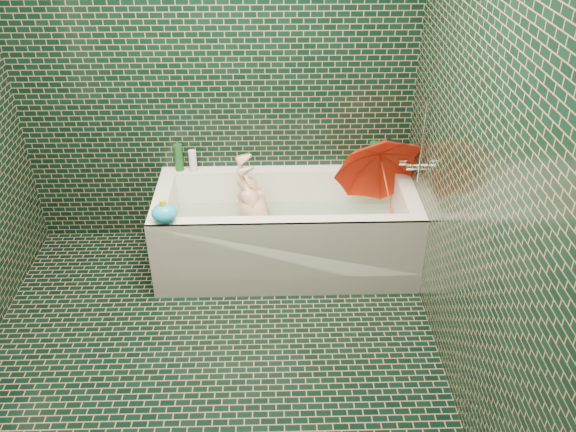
{
  "coord_description": "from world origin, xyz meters",
  "views": [
    {
      "loc": [
        0.37,
        -2.37,
        2.54
      ],
      "look_at": [
        0.46,
        0.82,
        0.5
      ],
      "focal_mm": 38.0,
      "sensor_mm": 36.0,
      "label": 1
    }
  ],
  "objects_px": {
    "bath_toy": "(164,213)",
    "bathtub": "(286,237)",
    "child": "(262,223)",
    "rubber_duck": "(351,164)",
    "umbrella": "(386,184)"
  },
  "relations": [
    {
      "from": "child",
      "to": "umbrella",
      "type": "height_order",
      "value": "umbrella"
    },
    {
      "from": "bathtub",
      "to": "child",
      "type": "bearing_deg",
      "value": 171.4
    },
    {
      "from": "umbrella",
      "to": "bath_toy",
      "type": "distance_m",
      "value": 1.41
    },
    {
      "from": "child",
      "to": "rubber_duck",
      "type": "height_order",
      "value": "rubber_duck"
    },
    {
      "from": "child",
      "to": "umbrella",
      "type": "relative_size",
      "value": 1.54
    },
    {
      "from": "umbrella",
      "to": "rubber_duck",
      "type": "height_order",
      "value": "umbrella"
    },
    {
      "from": "umbrella",
      "to": "rubber_duck",
      "type": "distance_m",
      "value": 0.37
    },
    {
      "from": "child",
      "to": "bath_toy",
      "type": "bearing_deg",
      "value": -60.25
    },
    {
      "from": "umbrella",
      "to": "rubber_duck",
      "type": "relative_size",
      "value": 5.55
    },
    {
      "from": "bath_toy",
      "to": "bathtub",
      "type": "bearing_deg",
      "value": 39.7
    },
    {
      "from": "child",
      "to": "bath_toy",
      "type": "relative_size",
      "value": 5.19
    },
    {
      "from": "child",
      "to": "umbrella",
      "type": "distance_m",
      "value": 0.86
    },
    {
      "from": "child",
      "to": "bath_toy",
      "type": "distance_m",
      "value": 0.73
    },
    {
      "from": "rubber_duck",
      "to": "umbrella",
      "type": "bearing_deg",
      "value": -80.36
    },
    {
      "from": "bathtub",
      "to": "umbrella",
      "type": "distance_m",
      "value": 0.75
    }
  ]
}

